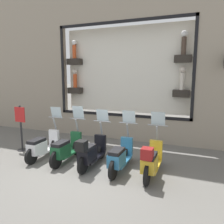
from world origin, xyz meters
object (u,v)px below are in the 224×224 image
Objects in this scene: scooter_teal_1 at (120,156)px; shop_sign_post at (21,127)px; scooter_green_3 at (66,149)px; scooter_white_4 at (43,146)px; scooter_black_2 at (91,152)px; scooter_yellow_0 at (151,160)px.

scooter_teal_1 is 4.05m from shop_sign_post.
scooter_white_4 is at bearing 90.32° from scooter_green_3.
scooter_yellow_0 is at bearing -89.81° from scooter_black_2.
scooter_teal_1 is 0.92m from scooter_black_2.
scooter_yellow_0 is 3.67m from scooter_white_4.
scooter_green_3 reaches higher than shop_sign_post.
scooter_green_3 is (0.07, 0.92, -0.03)m from scooter_black_2.
scooter_white_4 is at bearing -106.18° from shop_sign_post.
scooter_white_4 is (0.05, 3.67, -0.05)m from scooter_yellow_0.
scooter_teal_1 is 1.00× the size of scooter_black_2.
scooter_black_2 is 1.00× the size of scooter_green_3.
scooter_green_3 reaches higher than scooter_teal_1.
scooter_black_2 is 1.07× the size of shop_sign_post.
scooter_yellow_0 reaches higher than scooter_black_2.
scooter_green_3 reaches higher than scooter_white_4.
shop_sign_post is (0.42, 3.09, 0.43)m from scooter_black_2.
scooter_yellow_0 is 1.00× the size of scooter_teal_1.
scooter_teal_1 is 2.75m from scooter_white_4.
scooter_black_2 is 1.00× the size of scooter_white_4.
scooter_green_3 is (0.06, 2.75, -0.04)m from scooter_yellow_0.
scooter_green_3 is at bearing -99.38° from shop_sign_post.
scooter_yellow_0 is 1.00× the size of scooter_black_2.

